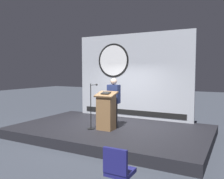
% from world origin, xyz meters
% --- Properties ---
extents(ground_plane, '(40.00, 40.00, 0.00)m').
position_xyz_m(ground_plane, '(0.00, 0.00, 0.00)').
color(ground_plane, '#383D47').
extents(stage_platform, '(6.40, 4.00, 0.30)m').
position_xyz_m(stage_platform, '(0.00, 0.00, 0.15)').
color(stage_platform, black).
rests_on(stage_platform, ground).
extents(banner_display, '(4.83, 0.12, 3.37)m').
position_xyz_m(banner_display, '(-0.03, 1.85, 1.99)').
color(banner_display, '#B2B7C1').
rests_on(banner_display, stage_platform).
extents(podium, '(0.64, 0.50, 1.24)m').
position_xyz_m(podium, '(0.05, -0.39, 0.90)').
color(podium, olive).
rests_on(podium, stage_platform).
extents(speaker_person, '(0.40, 0.26, 1.65)m').
position_xyz_m(speaker_person, '(0.07, 0.09, 1.14)').
color(speaker_person, black).
rests_on(speaker_person, stage_platform).
extents(microphone_stand, '(0.24, 0.52, 1.48)m').
position_xyz_m(microphone_stand, '(-0.43, -0.49, 0.82)').
color(microphone_stand, black).
rests_on(microphone_stand, stage_platform).
extents(audience_chair_left, '(0.44, 0.45, 0.89)m').
position_xyz_m(audience_chair_left, '(1.98, -3.38, 0.49)').
color(audience_chair_left, black).
rests_on(audience_chair_left, ground).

